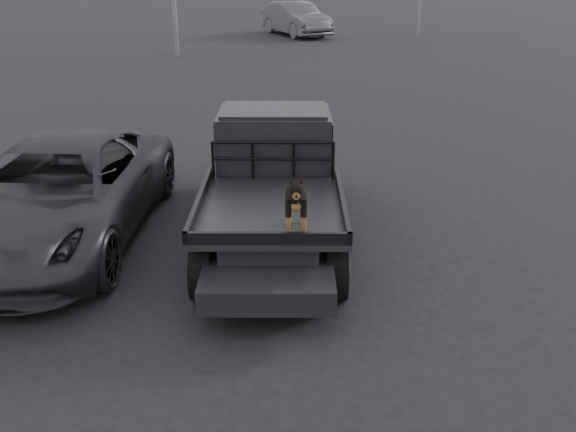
# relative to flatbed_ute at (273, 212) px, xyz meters

# --- Properties ---
(ground) EXTENTS (120.00, 120.00, 0.00)m
(ground) POSITION_rel_flatbed_ute_xyz_m (0.56, -1.58, -0.46)
(ground) COLOR black
(ground) RESTS_ON ground
(flatbed_ute) EXTENTS (2.00, 5.40, 0.92)m
(flatbed_ute) POSITION_rel_flatbed_ute_xyz_m (0.00, 0.00, 0.00)
(flatbed_ute) COLOR black
(flatbed_ute) RESTS_ON ground
(ute_cab) EXTENTS (1.72, 1.30, 0.88)m
(ute_cab) POSITION_rel_flatbed_ute_xyz_m (0.00, 0.95, 0.90)
(ute_cab) COLOR black
(ute_cab) RESTS_ON flatbed_ute
(headache_rack) EXTENTS (1.80, 0.08, 0.55)m
(headache_rack) POSITION_rel_flatbed_ute_xyz_m (0.00, 0.20, 0.74)
(headache_rack) COLOR black
(headache_rack) RESTS_ON flatbed_ute
(dog) EXTENTS (0.32, 0.60, 0.74)m
(dog) POSITION_rel_flatbed_ute_xyz_m (0.33, -1.66, 0.83)
(dog) COLOR black
(dog) RESTS_ON flatbed_ute
(parked_suv) EXTENTS (2.65, 5.43, 1.48)m
(parked_suv) POSITION_rel_flatbed_ute_xyz_m (-3.15, 0.05, 0.28)
(parked_suv) COLOR #29292D
(parked_suv) RESTS_ON ground
(distant_car_a) EXTENTS (3.85, 5.35, 1.68)m
(distant_car_a) POSITION_rel_flatbed_ute_xyz_m (0.44, 26.16, 0.38)
(distant_car_a) COLOR #46464B
(distant_car_a) RESTS_ON ground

